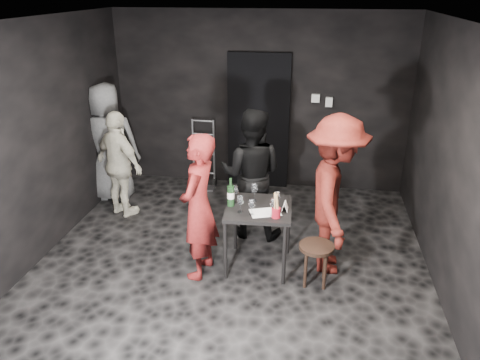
% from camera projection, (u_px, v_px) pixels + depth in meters
% --- Properties ---
extents(floor, '(4.50, 5.00, 0.02)m').
position_uv_depth(floor, '(230.00, 266.00, 5.42)').
color(floor, black).
rests_on(floor, ground).
extents(ceiling, '(4.50, 5.00, 0.02)m').
position_uv_depth(ceiling, '(228.00, 21.00, 4.37)').
color(ceiling, silver).
rests_on(ceiling, ground).
extents(wall_back, '(4.50, 0.04, 2.70)m').
position_uv_depth(wall_back, '(259.00, 102.00, 7.17)').
color(wall_back, black).
rests_on(wall_back, ground).
extents(wall_front, '(4.50, 0.04, 2.70)m').
position_uv_depth(wall_front, '(148.00, 307.00, 2.62)').
color(wall_front, black).
rests_on(wall_front, ground).
extents(wall_left, '(0.04, 5.00, 2.70)m').
position_uv_depth(wall_left, '(32.00, 146.00, 5.23)').
color(wall_left, black).
rests_on(wall_left, ground).
extents(wall_right, '(0.04, 5.00, 2.70)m').
position_uv_depth(wall_right, '(456.00, 170.00, 4.56)').
color(wall_right, black).
rests_on(wall_right, ground).
extents(doorway, '(0.95, 0.10, 2.10)m').
position_uv_depth(doorway, '(259.00, 122.00, 7.23)').
color(doorway, black).
rests_on(doorway, ground).
extents(wallbox_upper, '(0.12, 0.06, 0.12)m').
position_uv_depth(wallbox_upper, '(316.00, 98.00, 6.96)').
color(wallbox_upper, '#B7B7B2').
rests_on(wallbox_upper, wall_back).
extents(wallbox_lower, '(0.10, 0.06, 0.14)m').
position_uv_depth(wallbox_lower, '(329.00, 102.00, 6.95)').
color(wallbox_lower, '#B7B7B2').
rests_on(wallbox_lower, wall_back).
extents(hand_truck, '(0.37, 0.32, 1.10)m').
position_uv_depth(hand_truck, '(204.00, 175.00, 7.46)').
color(hand_truck, '#B2B2B7').
rests_on(hand_truck, floor).
extents(tasting_table, '(0.72, 0.72, 0.75)m').
position_uv_depth(tasting_table, '(259.00, 215.00, 5.20)').
color(tasting_table, black).
rests_on(tasting_table, floor).
extents(stool, '(0.38, 0.38, 0.47)m').
position_uv_depth(stool, '(316.00, 252.00, 4.98)').
color(stool, black).
rests_on(stool, floor).
extents(server_red, '(0.50, 0.70, 1.78)m').
position_uv_depth(server_red, '(198.00, 201.00, 4.97)').
color(server_red, maroon).
rests_on(server_red, floor).
extents(woman_black, '(0.93, 0.55, 1.85)m').
position_uv_depth(woman_black, '(251.00, 167.00, 5.79)').
color(woman_black, black).
rests_on(woman_black, floor).
extents(man_maroon, '(0.68, 1.41, 2.16)m').
position_uv_depth(man_maroon, '(336.00, 180.00, 5.01)').
color(man_maroon, '#561610').
rests_on(man_maroon, floor).
extents(bystander_cream, '(0.96, 0.79, 1.48)m').
position_uv_depth(bystander_cream, '(120.00, 165.00, 6.37)').
color(bystander_cream, beige).
rests_on(bystander_cream, floor).
extents(bystander_grey, '(1.09, 0.74, 2.05)m').
position_uv_depth(bystander_grey, '(108.00, 133.00, 6.77)').
color(bystander_grey, '#5C5C5C').
rests_on(bystander_grey, floor).
extents(tasting_mat, '(0.38, 0.31, 0.00)m').
position_uv_depth(tasting_mat, '(265.00, 212.00, 5.03)').
color(tasting_mat, white).
rests_on(tasting_mat, tasting_table).
extents(wine_glass_a, '(0.09, 0.09, 0.20)m').
position_uv_depth(wine_glass_a, '(240.00, 204.00, 5.00)').
color(wine_glass_a, white).
rests_on(wine_glass_a, tasting_table).
extents(wine_glass_b, '(0.09, 0.09, 0.21)m').
position_uv_depth(wine_glass_b, '(235.00, 194.00, 5.23)').
color(wine_glass_b, white).
rests_on(wine_glass_b, tasting_table).
extents(wine_glass_c, '(0.09, 0.09, 0.22)m').
position_uv_depth(wine_glass_c, '(254.00, 192.00, 5.26)').
color(wine_glass_c, white).
rests_on(wine_glass_c, tasting_table).
extents(wine_glass_d, '(0.09, 0.09, 0.19)m').
position_uv_depth(wine_glass_d, '(252.00, 207.00, 4.95)').
color(wine_glass_d, white).
rests_on(wine_glass_d, tasting_table).
extents(wine_glass_e, '(0.11, 0.11, 0.22)m').
position_uv_depth(wine_glass_e, '(274.00, 207.00, 4.91)').
color(wine_glass_e, white).
rests_on(wine_glass_e, tasting_table).
extents(wine_glass_f, '(0.09, 0.09, 0.20)m').
position_uv_depth(wine_glass_f, '(277.00, 199.00, 5.11)').
color(wine_glass_f, white).
rests_on(wine_glass_f, tasting_table).
extents(wine_bottle, '(0.08, 0.08, 0.33)m').
position_uv_depth(wine_bottle, '(231.00, 195.00, 5.14)').
color(wine_bottle, black).
rests_on(wine_bottle, tasting_table).
extents(breadstick_cup, '(0.10, 0.10, 0.30)m').
position_uv_depth(breadstick_cup, '(276.00, 206.00, 4.88)').
color(breadstick_cup, maroon).
rests_on(breadstick_cup, tasting_table).
extents(reserved_card, '(0.08, 0.13, 0.10)m').
position_uv_depth(reserved_card, '(284.00, 206.00, 5.07)').
color(reserved_card, white).
rests_on(reserved_card, tasting_table).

